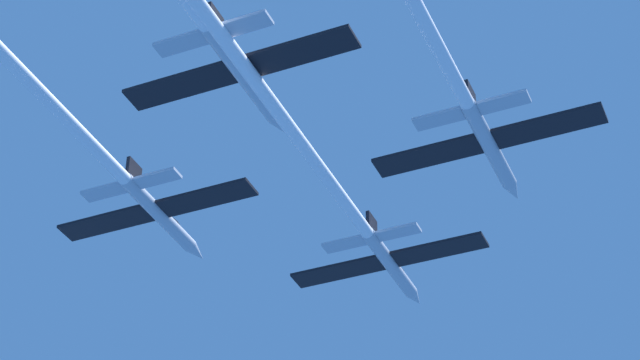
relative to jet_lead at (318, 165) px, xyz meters
The scene contains 2 objects.
jet_lead is the anchor object (origin of this frame).
jet_left_wing 20.94m from the jet_lead, 140.66° to the right, with size 19.13×55.42×3.17m.
Camera 1 is at (33.43, -92.71, -59.68)m, focal length 67.95 mm.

